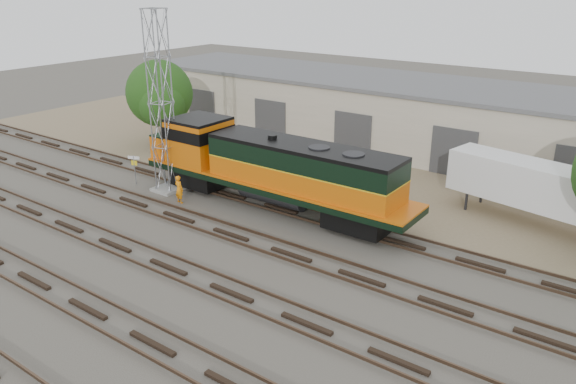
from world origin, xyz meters
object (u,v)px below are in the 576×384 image
Objects in this scene: worker at (179,189)px; signal_tower at (161,107)px; locomotive at (268,167)px; semi_trailer at (557,192)px.

signal_tower is at bearing -20.37° from worker.
locomotive reaches higher than worker.
semi_trailer is (21.68, 8.11, -3.30)m from signal_tower.
signal_tower reaches higher than locomotive.
semi_trailer is at bearing 20.50° from signal_tower.
signal_tower is 0.97× the size of semi_trailer.
signal_tower is 5.24m from worker.
locomotive is at bearing 13.58° from signal_tower.
semi_trailer is at bearing 23.62° from locomotive.
signal_tower is at bearing -148.21° from semi_trailer.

